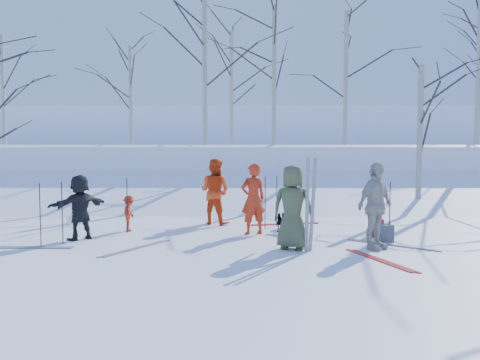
{
  "coord_description": "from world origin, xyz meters",
  "views": [
    {
      "loc": [
        0.11,
        -9.81,
        2.09
      ],
      "look_at": [
        0.0,
        1.5,
        1.3
      ],
      "focal_mm": 35.0,
      "sensor_mm": 36.0,
      "label": 1
    }
  ],
  "objects_px": {
    "skier_red_north": "(253,199)",
    "skier_red_seated": "(129,213)",
    "skier_redor_behind": "(215,191)",
    "backpack_grey": "(386,233)",
    "skier_grey_west": "(80,207)",
    "skier_olive_center": "(293,207)",
    "dog": "(284,223)",
    "skier_cream_east": "(375,206)",
    "backpack_red": "(376,228)",
    "backpack_dark": "(289,221)"
  },
  "relations": [
    {
      "from": "skier_red_north",
      "to": "skier_red_seated",
      "type": "distance_m",
      "value": 3.14
    },
    {
      "from": "skier_redor_behind",
      "to": "backpack_grey",
      "type": "xyz_separation_m",
      "value": [
        3.95,
        -2.38,
        -0.7
      ]
    },
    {
      "from": "skier_grey_west",
      "to": "skier_red_seated",
      "type": "bearing_deg",
      "value": -176.57
    },
    {
      "from": "skier_olive_center",
      "to": "skier_red_seated",
      "type": "bearing_deg",
      "value": -6.97
    },
    {
      "from": "dog",
      "to": "backpack_grey",
      "type": "height_order",
      "value": "dog"
    },
    {
      "from": "skier_cream_east",
      "to": "skier_red_seated",
      "type": "bearing_deg",
      "value": 119.75
    },
    {
      "from": "dog",
      "to": "backpack_red",
      "type": "bearing_deg",
      "value": 126.94
    },
    {
      "from": "skier_red_north",
      "to": "dog",
      "type": "height_order",
      "value": "skier_red_north"
    },
    {
      "from": "skier_red_north",
      "to": "skier_cream_east",
      "type": "xyz_separation_m",
      "value": [
        2.47,
        -1.66,
        0.04
      ]
    },
    {
      "from": "skier_grey_west",
      "to": "backpack_red",
      "type": "bearing_deg",
      "value": 135.27
    },
    {
      "from": "backpack_red",
      "to": "skier_red_north",
      "type": "bearing_deg",
      "value": 173.14
    },
    {
      "from": "backpack_dark",
      "to": "backpack_grey",
      "type": "bearing_deg",
      "value": -40.41
    },
    {
      "from": "backpack_red",
      "to": "backpack_grey",
      "type": "bearing_deg",
      "value": -83.5
    },
    {
      "from": "skier_cream_east",
      "to": "dog",
      "type": "xyz_separation_m",
      "value": [
        -1.7,
        1.8,
        -0.66
      ]
    },
    {
      "from": "skier_red_north",
      "to": "backpack_red",
      "type": "relative_size",
      "value": 4.07
    },
    {
      "from": "backpack_dark",
      "to": "dog",
      "type": "bearing_deg",
      "value": -104.15
    },
    {
      "from": "skier_olive_center",
      "to": "skier_red_north",
      "type": "xyz_separation_m",
      "value": [
        -0.78,
        1.69,
        -0.02
      ]
    },
    {
      "from": "backpack_red",
      "to": "backpack_dark",
      "type": "height_order",
      "value": "backpack_red"
    },
    {
      "from": "dog",
      "to": "backpack_red",
      "type": "relative_size",
      "value": 1.32
    },
    {
      "from": "skier_red_north",
      "to": "skier_olive_center",
      "type": "bearing_deg",
      "value": 93.98
    },
    {
      "from": "skier_red_north",
      "to": "skier_redor_behind",
      "type": "distance_m",
      "value": 1.78
    },
    {
      "from": "skier_cream_east",
      "to": "backpack_red",
      "type": "xyz_separation_m",
      "value": [
        0.39,
        1.32,
        -0.69
      ]
    },
    {
      "from": "skier_redor_behind",
      "to": "skier_grey_west",
      "type": "bearing_deg",
      "value": 63.53
    },
    {
      "from": "skier_red_north",
      "to": "skier_cream_east",
      "type": "relative_size",
      "value": 0.95
    },
    {
      "from": "dog",
      "to": "backpack_red",
      "type": "height_order",
      "value": "dog"
    },
    {
      "from": "backpack_dark",
      "to": "skier_olive_center",
      "type": "bearing_deg",
      "value": -93.42
    },
    {
      "from": "skier_red_north",
      "to": "skier_grey_west",
      "type": "distance_m",
      "value": 4.01
    },
    {
      "from": "skier_red_seated",
      "to": "backpack_dark",
      "type": "xyz_separation_m",
      "value": [
        4.02,
        0.42,
        -0.25
      ]
    },
    {
      "from": "backpack_dark",
      "to": "skier_red_seated",
      "type": "bearing_deg",
      "value": -174.06
    },
    {
      "from": "skier_olive_center",
      "to": "backpack_dark",
      "type": "height_order",
      "value": "skier_olive_center"
    },
    {
      "from": "backpack_grey",
      "to": "backpack_dark",
      "type": "relative_size",
      "value": 0.95
    },
    {
      "from": "backpack_red",
      "to": "backpack_dark",
      "type": "distance_m",
      "value": 2.24
    },
    {
      "from": "backpack_red",
      "to": "skier_grey_west",
      "type": "bearing_deg",
      "value": -176.99
    },
    {
      "from": "skier_grey_west",
      "to": "dog",
      "type": "relative_size",
      "value": 2.67
    },
    {
      "from": "dog",
      "to": "skier_grey_west",
      "type": "bearing_deg",
      "value": -29.91
    },
    {
      "from": "skier_cream_east",
      "to": "backpack_grey",
      "type": "bearing_deg",
      "value": 18.0
    },
    {
      "from": "dog",
      "to": "backpack_red",
      "type": "xyz_separation_m",
      "value": [
        2.09,
        -0.48,
        -0.02
      ]
    },
    {
      "from": "skier_cream_east",
      "to": "skier_olive_center",
      "type": "bearing_deg",
      "value": 140.56
    },
    {
      "from": "skier_cream_east",
      "to": "dog",
      "type": "height_order",
      "value": "skier_cream_east"
    },
    {
      "from": "skier_redor_behind",
      "to": "backpack_grey",
      "type": "relative_size",
      "value": 4.7
    },
    {
      "from": "backpack_red",
      "to": "backpack_grey",
      "type": "xyz_separation_m",
      "value": [
        0.07,
        -0.58,
        -0.02
      ]
    },
    {
      "from": "skier_red_seated",
      "to": "backpack_grey",
      "type": "bearing_deg",
      "value": -102.12
    },
    {
      "from": "skier_grey_west",
      "to": "dog",
      "type": "xyz_separation_m",
      "value": [
        4.71,
        0.84,
        -0.51
      ]
    },
    {
      "from": "skier_red_seated",
      "to": "skier_redor_behind",
      "type": "bearing_deg",
      "value": -62.05
    },
    {
      "from": "skier_red_seated",
      "to": "backpack_red",
      "type": "relative_size",
      "value": 2.14
    },
    {
      "from": "skier_grey_west",
      "to": "backpack_dark",
      "type": "height_order",
      "value": "skier_grey_west"
    },
    {
      "from": "skier_red_north",
      "to": "dog",
      "type": "relative_size",
      "value": 3.08
    },
    {
      "from": "skier_grey_west",
      "to": "backpack_red",
      "type": "xyz_separation_m",
      "value": [
        6.81,
        0.36,
        -0.53
      ]
    },
    {
      "from": "skier_grey_west",
      "to": "backpack_dark",
      "type": "distance_m",
      "value": 5.12
    },
    {
      "from": "skier_redor_behind",
      "to": "backpack_dark",
      "type": "bearing_deg",
      "value": -172.3
    }
  ]
}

